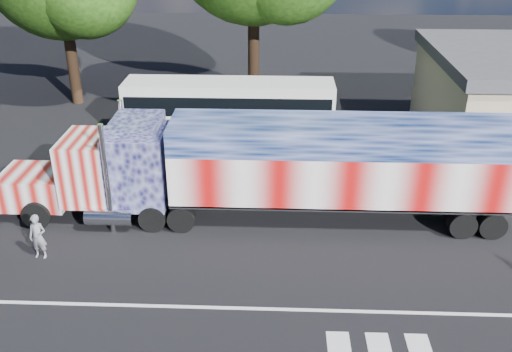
{
  "coord_description": "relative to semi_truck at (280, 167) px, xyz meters",
  "views": [
    {
      "loc": [
        0.85,
        -17.81,
        12.07
      ],
      "look_at": [
        0.0,
        3.0,
        1.9
      ],
      "focal_mm": 40.0,
      "sensor_mm": 36.0,
      "label": 1
    }
  ],
  "objects": [
    {
      "name": "lane_markings",
      "position": [
        0.73,
        -6.7,
        -2.37
      ],
      "size": [
        30.0,
        2.67,
        0.01
      ],
      "color": "silver",
      "rests_on": "ground"
    },
    {
      "name": "woman",
      "position": [
        -8.88,
        -3.25,
        -1.49
      ],
      "size": [
        0.67,
        0.46,
        1.76
      ],
      "primitive_type": "imported",
      "rotation": [
        0.0,
        0.0,
        -0.06
      ],
      "color": "slate",
      "rests_on": "ground"
    },
    {
      "name": "coach_bus",
      "position": [
        -2.78,
        8.62,
        -0.67
      ],
      "size": [
        11.29,
        2.63,
        3.28
      ],
      "color": "white",
      "rests_on": "ground"
    },
    {
      "name": "ground",
      "position": [
        -0.98,
        -2.93,
        -2.37
      ],
      "size": [
        100.0,
        100.0,
        0.0
      ],
      "primitive_type": "plane",
      "color": "black"
    },
    {
      "name": "semi_truck",
      "position": [
        0.0,
        0.0,
        0.0
      ],
      "size": [
        21.64,
        3.42,
        4.61
      ],
      "color": "black",
      "rests_on": "ground"
    }
  ]
}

